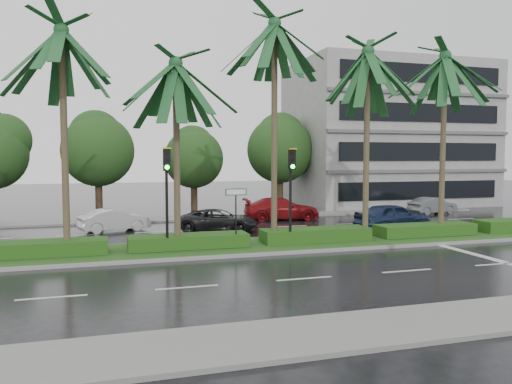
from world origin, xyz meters
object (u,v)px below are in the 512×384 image
object	(u,v)px
signal_median_left	(167,184)
car_darkgrey	(219,220)
car_red	(281,209)
car_blue	(393,217)
car_grey	(433,206)
street_sign	(236,203)
car_white	(114,220)

from	to	relation	value
signal_median_left	car_darkgrey	size ratio (longest dim) A/B	0.98
car_red	car_blue	xyz separation A→B (m)	(4.50, -6.06, 0.04)
signal_median_left	car_grey	world-z (taller)	signal_median_left
street_sign	car_darkgrey	distance (m)	6.03
street_sign	car_darkgrey	size ratio (longest dim) A/B	0.59
signal_median_left	street_sign	size ratio (longest dim) A/B	1.68
car_darkgrey	car_red	world-z (taller)	car_red
car_darkgrey	car_grey	size ratio (longest dim) A/B	1.20
car_grey	car_blue	bearing A→B (deg)	120.97
car_grey	car_red	bearing A→B (deg)	80.08
signal_median_left	street_sign	xyz separation A→B (m)	(3.00, 0.18, -0.87)
street_sign	car_white	world-z (taller)	street_sign
car_red	car_grey	xyz separation A→B (m)	(11.50, -0.04, -0.11)
signal_median_left	car_grey	bearing A→B (deg)	25.91
car_blue	street_sign	bearing A→B (deg)	102.92
car_white	car_darkgrey	size ratio (longest dim) A/B	0.86
car_darkgrey	car_white	bearing A→B (deg)	94.11
signal_median_left	car_white	size ratio (longest dim) A/B	1.15
car_red	car_grey	bearing A→B (deg)	-82.65
car_blue	car_white	bearing A→B (deg)	68.76
car_red	car_blue	bearing A→B (deg)	-135.82
signal_median_left	car_white	xyz separation A→B (m)	(-2.05, 7.67, -2.37)
signal_median_left	car_darkgrey	world-z (taller)	signal_median_left
street_sign	car_red	distance (m)	11.13
signal_median_left	car_blue	size ratio (longest dim) A/B	0.98
signal_median_left	car_red	world-z (taller)	signal_median_left
signal_median_left	car_white	distance (m)	8.28
car_red	car_darkgrey	bearing A→B (deg)	134.54
car_red	car_blue	distance (m)	7.55
car_white	car_red	xyz separation A→B (m)	(10.55, 2.09, 0.09)
car_white	street_sign	bearing A→B (deg)	-163.53
street_sign	car_darkgrey	world-z (taller)	street_sign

